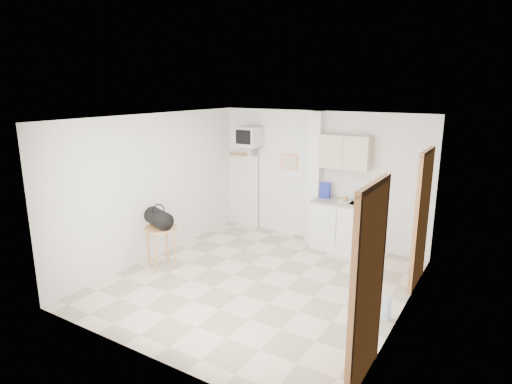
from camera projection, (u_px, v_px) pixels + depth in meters
The scene contains 7 objects.
ground at pixel (258, 282), 6.60m from camera, with size 4.50×4.50×0.00m, color beige.
room_envelope at pixel (276, 186), 6.18m from camera, with size 4.24×4.54×2.55m.
kitchenette at pixel (342, 207), 7.77m from camera, with size 1.03×0.58×2.10m.
crt_television at pixel (249, 138), 8.54m from camera, with size 0.44×0.45×2.15m.
round_table at pixel (161, 234), 6.99m from camera, with size 0.54×0.54×0.70m.
duffel_bag at pixel (159, 218), 6.96m from camera, with size 0.59×0.45×0.39m.
water_bottle at pixel (387, 309), 5.48m from camera, with size 0.11×0.11×0.34m.
Camera 1 is at (3.15, -5.19, 2.93)m, focal length 30.00 mm.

